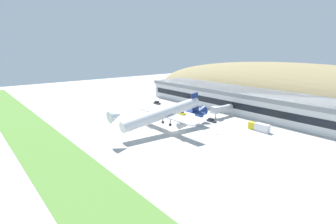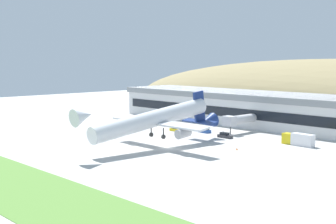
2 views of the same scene
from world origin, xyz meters
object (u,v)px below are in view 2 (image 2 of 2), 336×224
service_car_0 (225,136)px  traffic_cone_0 (237,149)px  service_car_1 (204,130)px  jetway_0 (239,120)px  service_car_2 (176,129)px  terminal_building (269,108)px  service_car_3 (134,119)px  fuel_truck (298,139)px  cargo_airplane (155,120)px

service_car_0 → traffic_cone_0: 17.57m
service_car_0 → service_car_1: size_ratio=1.12×
jetway_0 → service_car_2: bearing=-144.4°
terminal_building → service_car_3: (-39.72, -24.30, -5.41)m
service_car_1 → fuel_truck: 30.49m
jetway_0 → service_car_3: 42.17m
service_car_3 → fuel_truck: fuel_truck is taller
cargo_airplane → fuel_truck: cargo_airplane is taller
service_car_2 → traffic_cone_0: bearing=-17.9°
fuel_truck → service_car_1: bearing=-176.3°
service_car_2 → traffic_cone_0: service_car_2 is taller
terminal_building → fuel_truck: 34.21m
terminal_building → service_car_0: (4.61, -27.87, -5.46)m
service_car_1 → jetway_0: bearing=42.0°
terminal_building → fuel_truck: terminal_building is taller
terminal_building → traffic_cone_0: 43.63m
cargo_airplane → traffic_cone_0: cargo_airplane is taller
cargo_airplane → service_car_2: size_ratio=10.89×
jetway_0 → traffic_cone_0: jetway_0 is taller
jetway_0 → fuel_truck: jetway_0 is taller
terminal_building → service_car_2: (-13.43, -29.28, -5.47)m
service_car_2 → service_car_3: service_car_3 is taller
service_car_0 → service_car_1: 10.60m
jetway_0 → cargo_airplane: cargo_airplane is taller
service_car_0 → fuel_truck: (20.20, 4.76, 0.87)m
service_car_1 → traffic_cone_0: 27.52m
terminal_building → jetway_0: size_ratio=9.14×
service_car_1 → service_car_2: (-7.82, -4.22, -0.06)m
service_car_3 → traffic_cone_0: size_ratio=7.59×
cargo_airplane → service_car_2: bearing=124.3°
terminal_building → cargo_airplane: bearing=-87.9°
service_car_2 → cargo_airplane: bearing=-55.7°
service_car_3 → traffic_cone_0: service_car_3 is taller
service_car_2 → service_car_3: 26.76m
terminal_building → cargo_airplane: (1.85, -51.65, 0.86)m
terminal_building → jetway_0: 18.52m
service_car_0 → fuel_truck: bearing=13.3°
cargo_airplane → service_car_3: cargo_airplane is taller
terminal_building → traffic_cone_0: bearing=-65.6°
service_car_0 → service_car_2: bearing=-175.5°
jetway_0 → traffic_cone_0: 26.71m
terminal_building → service_car_0: terminal_building is taller
terminal_building → traffic_cone_0: (17.88, -39.37, -5.82)m
cargo_airplane → terminal_building: bearing=92.1°
service_car_2 → service_car_3: size_ratio=0.95×
service_car_3 → traffic_cone_0: 59.55m
fuel_truck → service_car_2: bearing=-170.8°
jetway_0 → traffic_cone_0: bearing=-52.8°
jetway_0 → fuel_truck: 23.55m
traffic_cone_0 → service_car_3: bearing=165.3°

